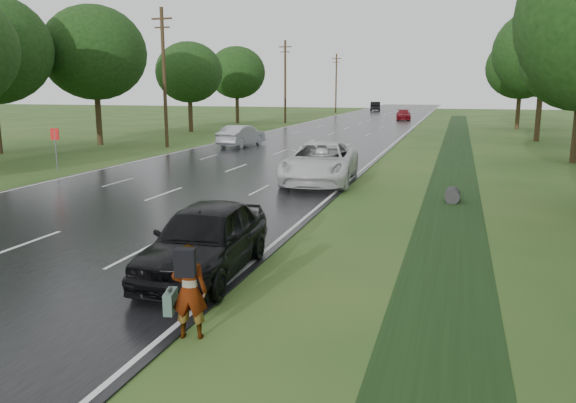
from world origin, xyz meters
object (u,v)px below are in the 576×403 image
(road_sign, at_px, (55,141))
(white_pickup, at_px, (320,162))
(dark_sedan, at_px, (205,239))
(pedestrian, at_px, (188,290))
(silver_sedan, at_px, (242,136))

(road_sign, bearing_deg, white_pickup, 3.07)
(dark_sedan, bearing_deg, pedestrian, -73.44)
(white_pickup, bearing_deg, silver_sedan, 118.80)
(road_sign, bearing_deg, silver_sedan, 73.07)
(pedestrian, xyz_separation_m, dark_sedan, (-1.18, 3.22, -0.00))
(road_sign, height_order, silver_sedan, road_sign)
(road_sign, height_order, pedestrian, road_sign)
(road_sign, bearing_deg, dark_sedan, -41.44)
(white_pickup, height_order, silver_sedan, white_pickup)
(white_pickup, height_order, dark_sedan, white_pickup)
(pedestrian, bearing_deg, dark_sedan, -84.40)
(road_sign, xyz_separation_m, dark_sedan, (14.50, -12.80, -0.75))
(white_pickup, bearing_deg, dark_sedan, -92.92)
(pedestrian, distance_m, dark_sedan, 3.43)
(dark_sedan, height_order, silver_sedan, dark_sedan)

